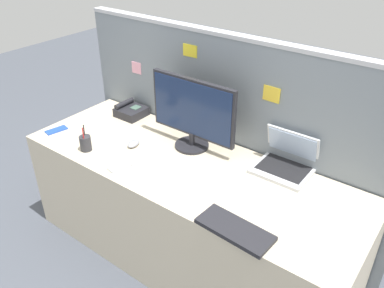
{
  "coord_description": "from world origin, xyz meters",
  "views": [
    {
      "loc": [
        1.19,
        -1.53,
        2.03
      ],
      "look_at": [
        0.0,
        0.05,
        0.84
      ],
      "focal_mm": 37.3,
      "sensor_mm": 36.0,
      "label": 1
    }
  ],
  "objects_px": {
    "desktop_monitor": "(193,112)",
    "desk_phone": "(131,111)",
    "keyboard_main": "(235,229)",
    "pen_cup": "(85,143)",
    "cell_phone_silver_slab": "(120,167)",
    "cell_phone_blue_case": "(56,130)",
    "computer_mouse_right_hand": "(134,144)",
    "laptop": "(286,161)"
  },
  "relations": [
    {
      "from": "laptop",
      "to": "keyboard_main",
      "type": "bearing_deg",
      "value": -86.32
    },
    {
      "from": "desktop_monitor",
      "to": "computer_mouse_right_hand",
      "type": "xyz_separation_m",
      "value": [
        -0.3,
        -0.22,
        -0.22
      ]
    },
    {
      "from": "cell_phone_silver_slab",
      "to": "keyboard_main",
      "type": "bearing_deg",
      "value": 10.96
    },
    {
      "from": "desk_phone",
      "to": "keyboard_main",
      "type": "height_order",
      "value": "desk_phone"
    },
    {
      "from": "laptop",
      "to": "computer_mouse_right_hand",
      "type": "distance_m",
      "value": 0.95
    },
    {
      "from": "pen_cup",
      "to": "cell_phone_silver_slab",
      "type": "distance_m",
      "value": 0.31
    },
    {
      "from": "desk_phone",
      "to": "cell_phone_silver_slab",
      "type": "relative_size",
      "value": 1.4
    },
    {
      "from": "laptop",
      "to": "desk_phone",
      "type": "height_order",
      "value": "laptop"
    },
    {
      "from": "pen_cup",
      "to": "cell_phone_blue_case",
      "type": "height_order",
      "value": "pen_cup"
    },
    {
      "from": "pen_cup",
      "to": "cell_phone_blue_case",
      "type": "distance_m",
      "value": 0.36
    },
    {
      "from": "keyboard_main",
      "to": "computer_mouse_right_hand",
      "type": "xyz_separation_m",
      "value": [
        -0.92,
        0.28,
        0.01
      ]
    },
    {
      "from": "desktop_monitor",
      "to": "pen_cup",
      "type": "height_order",
      "value": "desktop_monitor"
    },
    {
      "from": "computer_mouse_right_hand",
      "to": "pen_cup",
      "type": "distance_m",
      "value": 0.29
    },
    {
      "from": "computer_mouse_right_hand",
      "to": "cell_phone_blue_case",
      "type": "xyz_separation_m",
      "value": [
        -0.56,
        -0.17,
        -0.01
      ]
    },
    {
      "from": "desktop_monitor",
      "to": "pen_cup",
      "type": "distance_m",
      "value": 0.69
    },
    {
      "from": "pen_cup",
      "to": "cell_phone_blue_case",
      "type": "xyz_separation_m",
      "value": [
        -0.36,
        0.04,
        -0.04
      ]
    },
    {
      "from": "desktop_monitor",
      "to": "desk_phone",
      "type": "relative_size",
      "value": 3.12
    },
    {
      "from": "desktop_monitor",
      "to": "laptop",
      "type": "distance_m",
      "value": 0.62
    },
    {
      "from": "pen_cup",
      "to": "desk_phone",
      "type": "bearing_deg",
      "value": 102.66
    },
    {
      "from": "laptop",
      "to": "keyboard_main",
      "type": "height_order",
      "value": "laptop"
    },
    {
      "from": "computer_mouse_right_hand",
      "to": "cell_phone_silver_slab",
      "type": "xyz_separation_m",
      "value": [
        0.11,
        -0.22,
        -0.01
      ]
    },
    {
      "from": "pen_cup",
      "to": "cell_phone_silver_slab",
      "type": "height_order",
      "value": "pen_cup"
    },
    {
      "from": "keyboard_main",
      "to": "cell_phone_silver_slab",
      "type": "xyz_separation_m",
      "value": [
        -0.81,
        0.05,
        -0.01
      ]
    },
    {
      "from": "computer_mouse_right_hand",
      "to": "cell_phone_blue_case",
      "type": "bearing_deg",
      "value": -174.02
    },
    {
      "from": "desktop_monitor",
      "to": "cell_phone_silver_slab",
      "type": "bearing_deg",
      "value": -113.08
    },
    {
      "from": "desktop_monitor",
      "to": "laptop",
      "type": "relative_size",
      "value": 1.9
    },
    {
      "from": "laptop",
      "to": "cell_phone_silver_slab",
      "type": "xyz_separation_m",
      "value": [
        -0.77,
        -0.57,
        -0.05
      ]
    },
    {
      "from": "cell_phone_blue_case",
      "to": "computer_mouse_right_hand",
      "type": "bearing_deg",
      "value": 29.54
    },
    {
      "from": "desktop_monitor",
      "to": "cell_phone_silver_slab",
      "type": "xyz_separation_m",
      "value": [
        -0.19,
        -0.45,
        -0.24
      ]
    },
    {
      "from": "desk_phone",
      "to": "pen_cup",
      "type": "bearing_deg",
      "value": -77.34
    },
    {
      "from": "desktop_monitor",
      "to": "computer_mouse_right_hand",
      "type": "relative_size",
      "value": 5.91
    },
    {
      "from": "laptop",
      "to": "keyboard_main",
      "type": "relative_size",
      "value": 0.85
    },
    {
      "from": "keyboard_main",
      "to": "pen_cup",
      "type": "relative_size",
      "value": 2.22
    },
    {
      "from": "desk_phone",
      "to": "computer_mouse_right_hand",
      "type": "distance_m",
      "value": 0.43
    },
    {
      "from": "laptop",
      "to": "cell_phone_blue_case",
      "type": "distance_m",
      "value": 1.53
    },
    {
      "from": "desk_phone",
      "to": "cell_phone_silver_slab",
      "type": "height_order",
      "value": "desk_phone"
    },
    {
      "from": "cell_phone_blue_case",
      "to": "pen_cup",
      "type": "bearing_deg",
      "value": 5.74
    },
    {
      "from": "laptop",
      "to": "desk_phone",
      "type": "relative_size",
      "value": 1.65
    },
    {
      "from": "computer_mouse_right_hand",
      "to": "cell_phone_silver_slab",
      "type": "distance_m",
      "value": 0.25
    },
    {
      "from": "cell_phone_silver_slab",
      "to": "cell_phone_blue_case",
      "type": "height_order",
      "value": "same"
    },
    {
      "from": "laptop",
      "to": "cell_phone_silver_slab",
      "type": "distance_m",
      "value": 0.96
    },
    {
      "from": "desk_phone",
      "to": "cell_phone_blue_case",
      "type": "relative_size",
      "value": 1.33
    }
  ]
}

